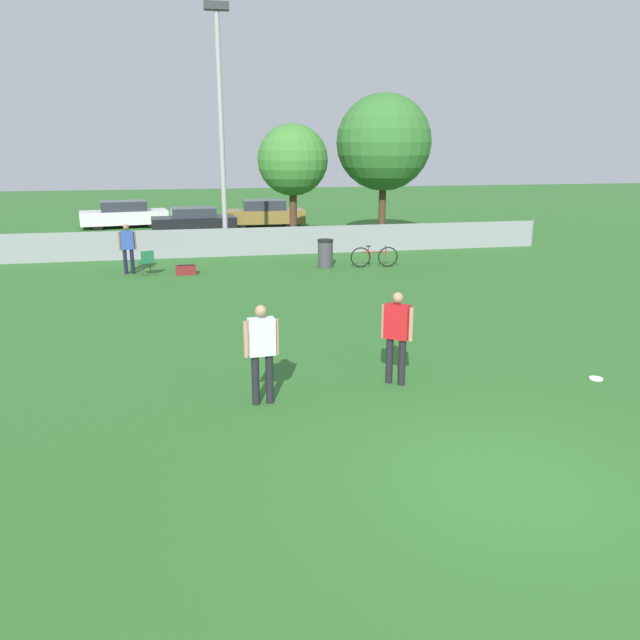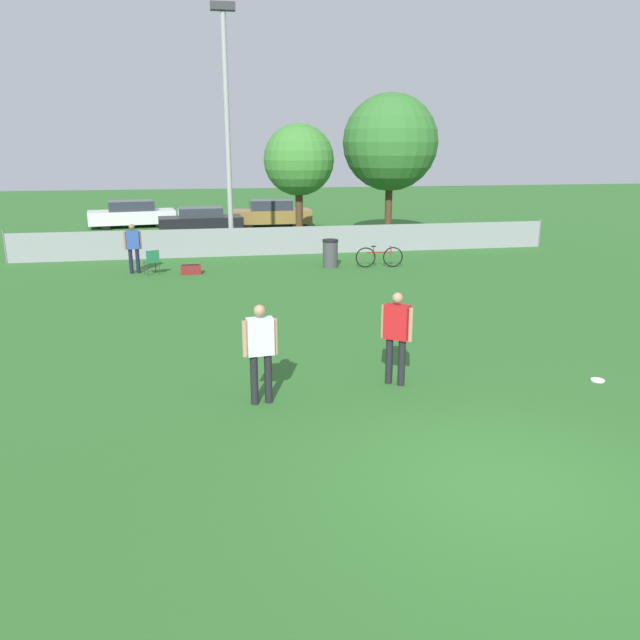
{
  "view_description": "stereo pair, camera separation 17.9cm",
  "coord_description": "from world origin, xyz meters",
  "px_view_note": "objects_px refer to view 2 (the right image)",
  "views": [
    {
      "loc": [
        -3.79,
        -6.44,
        4.14
      ],
      "look_at": [
        -1.52,
        4.43,
        1.05
      ],
      "focal_mm": 35.0,
      "sensor_mm": 36.0,
      "label": 1
    },
    {
      "loc": [
        -3.61,
        -6.48,
        4.14
      ],
      "look_at": [
        -1.52,
        4.43,
        1.05
      ],
      "focal_mm": 35.0,
      "sensor_mm": 36.0,
      "label": 2
    }
  ],
  "objects_px": {
    "tree_far_right": "(390,143)",
    "trash_bin": "(330,253)",
    "player_receiver_white": "(260,347)",
    "spectator_in_blue": "(133,245)",
    "parked_car_dark": "(201,220)",
    "player_defender_red": "(396,332)",
    "frisbee_disc": "(598,380)",
    "tree_near_pole": "(299,160)",
    "folding_chair_sideline": "(152,260)",
    "light_pole": "(227,113)",
    "parked_car_tan": "(271,214)",
    "bicycle_sideline": "(379,257)",
    "gear_bag_sideline": "(191,270)",
    "parked_car_white": "(132,214)"
  },
  "relations": [
    {
      "from": "tree_far_right",
      "to": "parked_car_white",
      "type": "relative_size",
      "value": 1.38
    },
    {
      "from": "light_pole",
      "to": "gear_bag_sideline",
      "type": "relative_size",
      "value": 13.73
    },
    {
      "from": "parked_car_dark",
      "to": "gear_bag_sideline",
      "type": "bearing_deg",
      "value": -96.1
    },
    {
      "from": "bicycle_sideline",
      "to": "parked_car_dark",
      "type": "bearing_deg",
      "value": 125.89
    },
    {
      "from": "player_defender_red",
      "to": "frisbee_disc",
      "type": "height_order",
      "value": "player_defender_red"
    },
    {
      "from": "parked_car_white",
      "to": "gear_bag_sideline",
      "type": "bearing_deg",
      "value": -85.42
    },
    {
      "from": "tree_far_right",
      "to": "frisbee_disc",
      "type": "bearing_deg",
      "value": -94.35
    },
    {
      "from": "tree_far_right",
      "to": "player_receiver_white",
      "type": "bearing_deg",
      "value": -113.12
    },
    {
      "from": "tree_near_pole",
      "to": "player_receiver_white",
      "type": "height_order",
      "value": "tree_near_pole"
    },
    {
      "from": "folding_chair_sideline",
      "to": "bicycle_sideline",
      "type": "distance_m",
      "value": 7.85
    },
    {
      "from": "parked_car_tan",
      "to": "tree_near_pole",
      "type": "bearing_deg",
      "value": -85.82
    },
    {
      "from": "spectator_in_blue",
      "to": "trash_bin",
      "type": "bearing_deg",
      "value": 171.69
    },
    {
      "from": "folding_chair_sideline",
      "to": "gear_bag_sideline",
      "type": "relative_size",
      "value": 1.25
    },
    {
      "from": "tree_far_right",
      "to": "frisbee_disc",
      "type": "height_order",
      "value": "tree_far_right"
    },
    {
      "from": "player_receiver_white",
      "to": "bicycle_sideline",
      "type": "distance_m",
      "value": 12.65
    },
    {
      "from": "frisbee_disc",
      "to": "bicycle_sideline",
      "type": "bearing_deg",
      "value": 94.03
    },
    {
      "from": "player_defender_red",
      "to": "parked_car_tan",
      "type": "bearing_deg",
      "value": 125.9
    },
    {
      "from": "player_defender_red",
      "to": "parked_car_white",
      "type": "relative_size",
      "value": 0.36
    },
    {
      "from": "folding_chair_sideline",
      "to": "bicycle_sideline",
      "type": "xyz_separation_m",
      "value": [
        7.85,
        -0.11,
        -0.12
      ]
    },
    {
      "from": "player_defender_red",
      "to": "spectator_in_blue",
      "type": "bearing_deg",
      "value": 152.77
    },
    {
      "from": "gear_bag_sideline",
      "to": "parked_car_dark",
      "type": "bearing_deg",
      "value": 87.74
    },
    {
      "from": "spectator_in_blue",
      "to": "trash_bin",
      "type": "height_order",
      "value": "spectator_in_blue"
    },
    {
      "from": "tree_near_pole",
      "to": "bicycle_sideline",
      "type": "bearing_deg",
      "value": -70.25
    },
    {
      "from": "frisbee_disc",
      "to": "parked_car_tan",
      "type": "relative_size",
      "value": 0.06
    },
    {
      "from": "tree_far_right",
      "to": "spectator_in_blue",
      "type": "bearing_deg",
      "value": -152.14
    },
    {
      "from": "player_defender_red",
      "to": "folding_chair_sideline",
      "type": "xyz_separation_m",
      "value": [
        -4.96,
        11.15,
        -0.49
      ]
    },
    {
      "from": "light_pole",
      "to": "parked_car_white",
      "type": "distance_m",
      "value": 11.9
    },
    {
      "from": "folding_chair_sideline",
      "to": "trash_bin",
      "type": "xyz_separation_m",
      "value": [
        6.13,
        0.2,
        0.01
      ]
    },
    {
      "from": "player_receiver_white",
      "to": "frisbee_disc",
      "type": "xyz_separation_m",
      "value": [
        6.16,
        -0.14,
        -0.97
      ]
    },
    {
      "from": "parked_car_white",
      "to": "parked_car_tan",
      "type": "distance_m",
      "value": 7.43
    },
    {
      "from": "frisbee_disc",
      "to": "parked_car_white",
      "type": "distance_m",
      "value": 27.43
    },
    {
      "from": "light_pole",
      "to": "bicycle_sideline",
      "type": "height_order",
      "value": "light_pole"
    },
    {
      "from": "player_defender_red",
      "to": "parked_car_dark",
      "type": "height_order",
      "value": "player_defender_red"
    },
    {
      "from": "gear_bag_sideline",
      "to": "parked_car_white",
      "type": "bearing_deg",
      "value": 103.07
    },
    {
      "from": "folding_chair_sideline",
      "to": "parked_car_white",
      "type": "xyz_separation_m",
      "value": [
        -1.92,
        13.6,
        0.19
      ]
    },
    {
      "from": "player_defender_red",
      "to": "player_receiver_white",
      "type": "height_order",
      "value": "same"
    },
    {
      "from": "parked_car_white",
      "to": "player_receiver_white",
      "type": "bearing_deg",
      "value": -88.51
    },
    {
      "from": "player_receiver_white",
      "to": "spectator_in_blue",
      "type": "xyz_separation_m",
      "value": [
        -3.12,
        11.96,
        -0.02
      ]
    },
    {
      "from": "trash_bin",
      "to": "light_pole",
      "type": "bearing_deg",
      "value": 132.77
    },
    {
      "from": "folding_chair_sideline",
      "to": "light_pole",
      "type": "bearing_deg",
      "value": -148.49
    },
    {
      "from": "light_pole",
      "to": "trash_bin",
      "type": "relative_size",
      "value": 9.26
    },
    {
      "from": "parked_car_dark",
      "to": "player_defender_red",
      "type": "bearing_deg",
      "value": -85.2
    },
    {
      "from": "bicycle_sideline",
      "to": "parked_car_dark",
      "type": "height_order",
      "value": "parked_car_dark"
    },
    {
      "from": "player_receiver_white",
      "to": "spectator_in_blue",
      "type": "height_order",
      "value": "player_receiver_white"
    },
    {
      "from": "player_defender_red",
      "to": "folding_chair_sideline",
      "type": "height_order",
      "value": "player_defender_red"
    },
    {
      "from": "tree_near_pole",
      "to": "bicycle_sideline",
      "type": "xyz_separation_m",
      "value": [
        1.99,
        -5.55,
        -3.22
      ]
    },
    {
      "from": "folding_chair_sideline",
      "to": "parked_car_dark",
      "type": "distance_m",
      "value": 10.55
    },
    {
      "from": "tree_near_pole",
      "to": "folding_chair_sideline",
      "type": "distance_m",
      "value": 8.58
    },
    {
      "from": "tree_far_right",
      "to": "trash_bin",
      "type": "xyz_separation_m",
      "value": [
        -3.88,
        -5.8,
        -3.83
      ]
    },
    {
      "from": "spectator_in_blue",
      "to": "gear_bag_sideline",
      "type": "xyz_separation_m",
      "value": [
        1.87,
        -0.5,
        -0.81
      ]
    }
  ]
}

